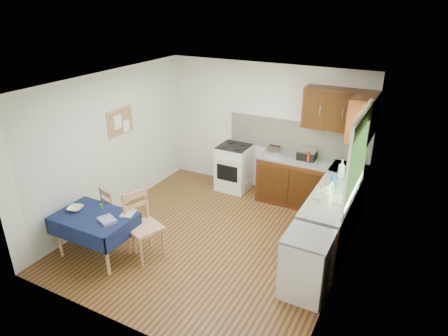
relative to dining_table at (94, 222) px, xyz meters
The scene contains 33 objects.
floor 1.85m from the dining_table, 42.31° to the left, with size 4.20×4.20×0.00m, color #442312.
ceiling 2.61m from the dining_table, 42.31° to the left, with size 4.00×4.20×0.02m, color white.
wall_back 3.60m from the dining_table, 68.38° to the left, with size 4.00×0.02×2.50m, color white.
wall_front 1.73m from the dining_table, 35.09° to the right, with size 4.00×0.02×2.50m, color white.
wall_left 1.53m from the dining_table, 120.50° to the left, with size 0.02×4.20×2.50m, color silver.
wall_right 3.57m from the dining_table, 19.74° to the left, with size 0.02×4.20×2.50m, color white.
base_cabinets 3.61m from the dining_table, 42.57° to the left, with size 1.90×2.30×0.86m.
worktop_back 3.81m from the dining_table, 51.77° to the left, with size 1.90×0.60×0.04m, color slate.
worktop_right 3.53m from the dining_table, 31.44° to the left, with size 0.60×1.70×0.04m, color slate.
worktop_corner 4.24m from the dining_table, 44.84° to the left, with size 0.60×0.60×0.04m, color slate.
splashback 3.86m from the dining_table, 59.17° to the left, with size 2.70×0.02×0.60m, color #EFE0CB.
upper_cabinets 4.30m from the dining_table, 46.56° to the left, with size 1.20×0.85×0.70m.
stove 3.09m from the dining_table, 74.96° to the left, with size 0.60×0.61×0.92m.
window 3.93m from the dining_table, 29.94° to the left, with size 0.04×1.48×1.26m.
fridge 3.07m from the dining_table, 11.95° to the left, with size 0.58×0.60×0.89m.
corkboard 1.92m from the dining_table, 114.24° to the left, with size 0.04×0.62×0.47m.
dining_table is the anchor object (origin of this frame).
chair_far 0.60m from the dining_table, 104.06° to the left, with size 0.48×0.48×0.87m.
chair_near 0.69m from the dining_table, 29.68° to the left, with size 0.58×0.58×1.02m.
toaster 3.40m from the dining_table, 60.60° to the left, with size 0.25×0.15×0.19m.
sandwich_press 3.78m from the dining_table, 53.33° to the left, with size 0.32×0.27×0.18m.
sauce_bottle 3.71m from the dining_table, 51.20° to the left, with size 0.05×0.05×0.21m, color red.
yellow_packet 3.88m from the dining_table, 54.00° to the left, with size 0.13×0.09×0.17m, color yellow.
dish_rack 3.46m from the dining_table, 30.01° to the left, with size 0.42×0.32×0.20m.
kettle 3.38m from the dining_table, 27.29° to the left, with size 0.16×0.16×0.27m.
cup 4.17m from the dining_table, 43.13° to the left, with size 0.12×0.12×0.09m, color silver.
soap_bottle_a 3.91m from the dining_table, 40.30° to the left, with size 0.12×0.12×0.31m, color white.
soap_bottle_b 3.65m from the dining_table, 36.02° to the left, with size 0.10×0.10×0.21m, color #1C6AA7.
soap_bottle_c 3.51m from the dining_table, 31.56° to the left, with size 0.12×0.12×0.15m, color green.
plate_bowl 0.37m from the dining_table, behind, with size 0.22×0.22×0.05m, color beige.
book 0.43m from the dining_table, 36.67° to the left, with size 0.18×0.25×0.02m, color white.
spice_jar 0.25m from the dining_table, 97.45° to the left, with size 0.04×0.04×0.09m, color #248534.
tea_towel 0.32m from the dining_table, ahead, with size 0.25×0.20×0.04m, color navy.
Camera 1 is at (2.71, -4.75, 3.64)m, focal length 32.00 mm.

